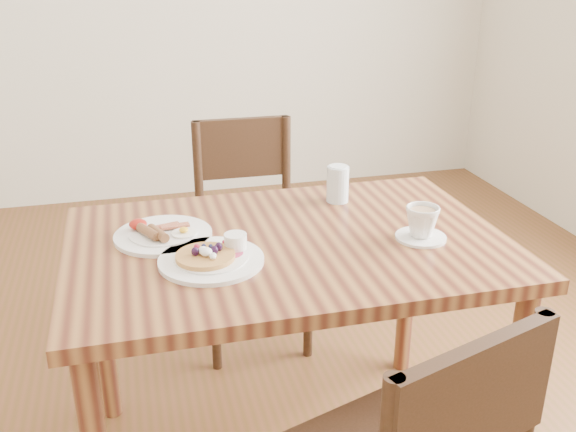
% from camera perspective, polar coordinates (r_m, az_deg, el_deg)
% --- Properties ---
extents(dining_table, '(1.20, 0.80, 0.75)m').
position_cam_1_polar(dining_table, '(1.81, 0.00, -4.95)').
color(dining_table, brown).
rests_on(dining_table, ground).
extents(chair_far, '(0.43, 0.43, 0.88)m').
position_cam_1_polar(chair_far, '(2.54, -3.44, -0.56)').
color(chair_far, '#351E13').
rests_on(chair_far, ground).
extents(pancake_plate, '(0.27, 0.27, 0.06)m').
position_cam_1_polar(pancake_plate, '(1.65, -6.71, -3.62)').
color(pancake_plate, white).
rests_on(pancake_plate, dining_table).
extents(breakfast_plate, '(0.27, 0.27, 0.04)m').
position_cam_1_polar(breakfast_plate, '(1.81, -11.17, -1.56)').
color(breakfast_plate, white).
rests_on(breakfast_plate, dining_table).
extents(teacup_saucer, '(0.14, 0.14, 0.09)m').
position_cam_1_polar(teacup_saucer, '(1.79, 11.81, -0.69)').
color(teacup_saucer, white).
rests_on(teacup_saucer, dining_table).
extents(water_glass, '(0.07, 0.07, 0.11)m').
position_cam_1_polar(water_glass, '(2.02, 4.44, 2.85)').
color(water_glass, silver).
rests_on(water_glass, dining_table).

